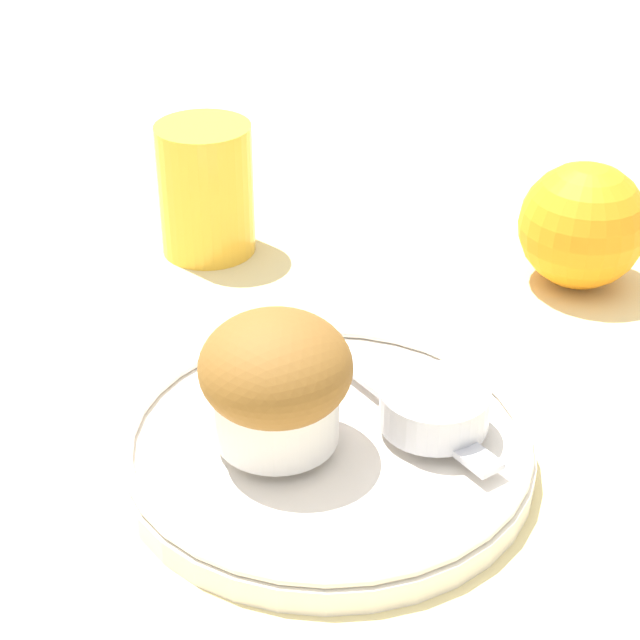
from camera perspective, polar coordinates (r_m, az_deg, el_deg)
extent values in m
plane|color=beige|center=(0.58, 0.71, -7.14)|extent=(3.00, 3.00, 0.00)
cylinder|color=silver|center=(0.57, 0.07, -6.96)|extent=(0.22, 0.22, 0.01)
torus|color=silver|center=(0.56, 0.07, -6.16)|extent=(0.21, 0.21, 0.01)
cylinder|color=silver|center=(0.54, -2.33, -4.74)|extent=(0.06, 0.06, 0.04)
ellipsoid|color=brown|center=(0.53, -2.39, -2.55)|extent=(0.08, 0.08, 0.05)
cylinder|color=silver|center=(0.56, 6.11, -4.64)|extent=(0.06, 0.06, 0.02)
cylinder|color=white|center=(0.56, 6.16, -3.93)|extent=(0.05, 0.05, 0.00)
sphere|color=#4C194C|center=(0.58, -1.06, -3.22)|extent=(0.01, 0.01, 0.01)
sphere|color=#4C194C|center=(0.58, 0.06, -3.49)|extent=(0.01, 0.01, 0.01)
cube|color=silver|center=(0.59, 3.62, -3.74)|extent=(0.15, 0.10, 0.00)
sphere|color=orange|center=(0.73, 13.84, 4.92)|extent=(0.09, 0.09, 0.09)
cylinder|color=gold|center=(0.76, -6.10, 6.95)|extent=(0.07, 0.07, 0.09)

